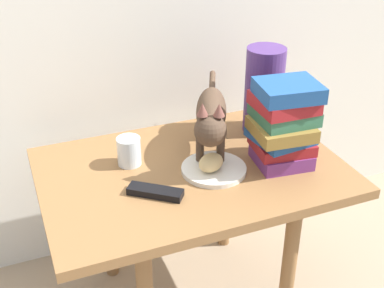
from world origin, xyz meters
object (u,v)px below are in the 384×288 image
Objects in this scene: side_table at (192,187)px; green_vase at (264,90)px; bread_roll at (211,163)px; candle_jar at (129,153)px; cat at (211,116)px; book_stack at (283,124)px; plate at (214,169)px; tv_remote at (155,192)px.

side_table is 0.40m from green_vase.
bread_roll is 0.24m from candle_jar.
book_stack is (0.17, -0.12, -0.00)m from cat.
side_table is 1.97× the size of cat.
plate is 0.72× the size of book_stack.
plate is 0.42× the size of cat.
side_table is 10.94× the size of bread_roll.
plate is at bearing -37.89° from side_table.
bread_roll is 0.14m from cat.
tv_remote is at bearing -152.42° from green_vase.
candle_jar reaches higher than plate.
book_stack is 3.07× the size of candle_jar.
green_vase reaches higher than side_table.
plate is at bearing -31.49° from candle_jar.
plate reaches higher than side_table.
book_stack is 0.93× the size of green_vase.
tv_remote is at bearing -83.78° from candle_jar.
side_table is 10.29× the size of candle_jar.
tv_remote is (-0.14, -0.09, 0.08)m from side_table.
candle_jar reaches higher than bread_roll.
tv_remote reaches higher than side_table.
plate is (0.05, -0.04, 0.07)m from side_table.
plate is 2.35× the size of bread_roll.
bread_roll is at bearing -112.96° from cat.
side_table is 0.10m from plate.
book_stack is 0.45m from candle_jar.
book_stack reaches higher than candle_jar.
side_table is 5.83× the size of tv_remote.
candle_jar is (-0.16, 0.09, 0.10)m from side_table.
tv_remote is (-0.22, -0.14, -0.12)m from cat.
cat is (0.04, 0.10, 0.09)m from bread_roll.
cat is (0.03, 0.09, 0.13)m from plate.
bread_roll is at bearing 49.84° from tv_remote.
bread_roll is 0.53× the size of tv_remote.
book_stack is at bearing -104.53° from green_vase.
bread_roll reaches higher than plate.
green_vase reaches higher than candle_jar.
candle_jar is at bearing -173.60° from green_vase.
bread_roll reaches higher than tv_remote.
cat reaches higher than plate.
candle_jar is (-0.41, 0.16, -0.09)m from book_stack.
cat is at bearing -157.44° from green_vase.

